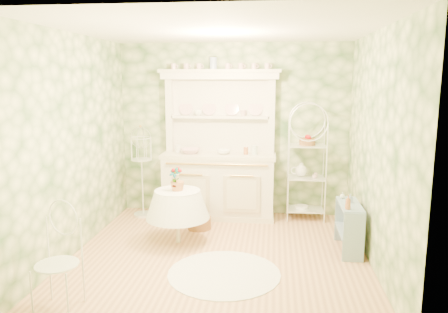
# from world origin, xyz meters

# --- Properties ---
(floor) EXTENTS (3.60, 3.60, 0.00)m
(floor) POSITION_xyz_m (0.00, 0.00, 0.00)
(floor) COLOR tan
(floor) RESTS_ON ground
(ceiling) EXTENTS (3.60, 3.60, 0.00)m
(ceiling) POSITION_xyz_m (0.00, 0.00, 2.70)
(ceiling) COLOR white
(ceiling) RESTS_ON floor
(wall_left) EXTENTS (3.60, 3.60, 0.00)m
(wall_left) POSITION_xyz_m (-1.80, 0.00, 1.35)
(wall_left) COLOR beige
(wall_left) RESTS_ON floor
(wall_right) EXTENTS (3.60, 3.60, 0.00)m
(wall_right) POSITION_xyz_m (1.80, 0.00, 1.35)
(wall_right) COLOR beige
(wall_right) RESTS_ON floor
(wall_back) EXTENTS (3.60, 3.60, 0.00)m
(wall_back) POSITION_xyz_m (0.00, 1.80, 1.35)
(wall_back) COLOR beige
(wall_back) RESTS_ON floor
(wall_front) EXTENTS (3.60, 3.60, 0.00)m
(wall_front) POSITION_xyz_m (0.00, -1.80, 1.35)
(wall_front) COLOR beige
(wall_front) RESTS_ON floor
(kitchen_dresser) EXTENTS (1.87, 0.61, 2.29)m
(kitchen_dresser) POSITION_xyz_m (-0.20, 1.52, 1.15)
(kitchen_dresser) COLOR white
(kitchen_dresser) RESTS_ON floor
(bakers_rack) EXTENTS (0.57, 0.41, 1.82)m
(bakers_rack) POSITION_xyz_m (1.15, 1.58, 0.91)
(bakers_rack) COLOR white
(bakers_rack) RESTS_ON floor
(side_shelf) EXTENTS (0.29, 0.71, 0.60)m
(side_shelf) POSITION_xyz_m (1.60, 0.33, 0.30)
(side_shelf) COLOR #86A2B9
(side_shelf) RESTS_ON floor
(round_table) EXTENTS (0.75, 0.75, 0.63)m
(round_table) POSITION_xyz_m (-0.60, 0.36, 0.31)
(round_table) COLOR white
(round_table) RESTS_ON floor
(cafe_chair) EXTENTS (0.51, 0.51, 0.90)m
(cafe_chair) POSITION_xyz_m (-1.34, -1.45, 0.45)
(cafe_chair) COLOR white
(cafe_chair) RESTS_ON floor
(birdcage_stand) EXTENTS (0.37, 0.37, 1.41)m
(birdcage_stand) POSITION_xyz_m (-1.40, 1.42, 0.71)
(birdcage_stand) COLOR white
(birdcage_stand) RESTS_ON floor
(floor_basket) EXTENTS (0.38, 0.38, 0.21)m
(floor_basket) POSITION_xyz_m (-0.41, 0.92, 0.10)
(floor_basket) COLOR #9A663A
(floor_basket) RESTS_ON floor
(lace_rug) EXTENTS (1.56, 1.56, 0.01)m
(lace_rug) POSITION_xyz_m (0.12, -0.52, 0.01)
(lace_rug) COLOR white
(lace_rug) RESTS_ON floor
(bowl_floral) EXTENTS (0.35, 0.35, 0.07)m
(bowl_floral) POSITION_xyz_m (-0.64, 1.49, 1.02)
(bowl_floral) COLOR white
(bowl_floral) RESTS_ON kitchen_dresser
(bowl_white) EXTENTS (0.26, 0.26, 0.07)m
(bowl_white) POSITION_xyz_m (-0.12, 1.49, 1.02)
(bowl_white) COLOR white
(bowl_white) RESTS_ON kitchen_dresser
(cup_left) EXTENTS (0.12, 0.12, 0.10)m
(cup_left) POSITION_xyz_m (-0.54, 1.66, 1.61)
(cup_left) COLOR white
(cup_left) RESTS_ON kitchen_dresser
(cup_right) EXTENTS (0.13, 0.13, 0.09)m
(cup_right) POSITION_xyz_m (0.16, 1.68, 1.61)
(cup_right) COLOR white
(cup_right) RESTS_ON kitchen_dresser
(potted_geranium) EXTENTS (0.19, 0.17, 0.31)m
(potted_geranium) POSITION_xyz_m (-0.62, 0.32, 0.85)
(potted_geranium) COLOR #3F7238
(potted_geranium) RESTS_ON round_table
(bottle_amber) EXTENTS (0.08, 0.08, 0.17)m
(bottle_amber) POSITION_xyz_m (1.53, 0.08, 0.68)
(bottle_amber) COLOR #AD6336
(bottle_amber) RESTS_ON side_shelf
(bottle_blue) EXTENTS (0.06, 0.06, 0.11)m
(bottle_blue) POSITION_xyz_m (1.61, 0.38, 0.65)
(bottle_blue) COLOR #91A3CD
(bottle_blue) RESTS_ON side_shelf
(bottle_glass) EXTENTS (0.07, 0.07, 0.09)m
(bottle_glass) POSITION_xyz_m (1.54, 0.56, 0.65)
(bottle_glass) COLOR silver
(bottle_glass) RESTS_ON side_shelf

